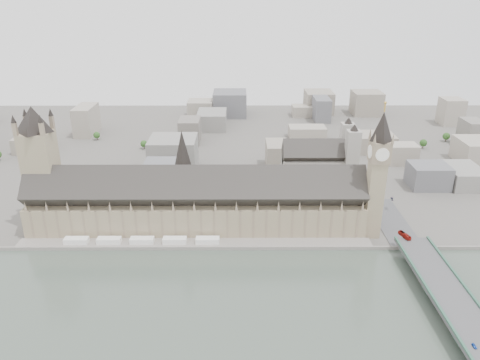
{
  "coord_description": "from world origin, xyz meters",
  "views": [
    {
      "loc": [
        33.73,
        -318.61,
        182.0
      ],
      "look_at": [
        34.86,
        35.39,
        36.11
      ],
      "focal_mm": 35.0,
      "sensor_mm": 36.0,
      "label": 1
    }
  ],
  "objects_px": {
    "palace_of_westminster": "(196,203)",
    "car_approach": "(392,199)",
    "victoria_tower": "(40,162)",
    "red_bus_north": "(405,235)",
    "car_blue": "(474,346)",
    "westminster_bridge": "(451,305)",
    "westminster_abbey": "(320,167)",
    "elizabeth_tower": "(378,167)"
  },
  "relations": [
    {
      "from": "palace_of_westminster",
      "to": "car_approach",
      "type": "bearing_deg",
      "value": 11.11
    },
    {
      "from": "victoria_tower",
      "to": "palace_of_westminster",
      "type": "bearing_deg",
      "value": -2.96
    },
    {
      "from": "victoria_tower",
      "to": "car_approach",
      "type": "xyz_separation_m",
      "value": [
        290.15,
        26.73,
        -44.17
      ]
    },
    {
      "from": "palace_of_westminster",
      "to": "red_bus_north",
      "type": "height_order",
      "value": "palace_of_westminster"
    },
    {
      "from": "red_bus_north",
      "to": "car_approach",
      "type": "distance_m",
      "value": 67.8
    },
    {
      "from": "palace_of_westminster",
      "to": "car_blue",
      "type": "height_order",
      "value": "palace_of_westminster"
    },
    {
      "from": "red_bus_north",
      "to": "palace_of_westminster",
      "type": "bearing_deg",
      "value": 147.48
    },
    {
      "from": "car_blue",
      "to": "car_approach",
      "type": "xyz_separation_m",
      "value": [
        12.74,
        181.54,
        0.13
      ]
    },
    {
      "from": "car_blue",
      "to": "car_approach",
      "type": "bearing_deg",
      "value": 84.17
    },
    {
      "from": "westminster_bridge",
      "to": "westminster_abbey",
      "type": "height_order",
      "value": "westminster_abbey"
    },
    {
      "from": "westminster_abbey",
      "to": "car_blue",
      "type": "height_order",
      "value": "westminster_abbey"
    },
    {
      "from": "westminster_abbey",
      "to": "car_approach",
      "type": "bearing_deg",
      "value": -36.45
    },
    {
      "from": "elizabeth_tower",
      "to": "red_bus_north",
      "type": "relative_size",
      "value": 9.0
    },
    {
      "from": "palace_of_westminster",
      "to": "car_approach",
      "type": "distance_m",
      "value": 171.76
    },
    {
      "from": "victoria_tower",
      "to": "westminster_abbey",
      "type": "bearing_deg",
      "value": 16.5
    },
    {
      "from": "westminster_bridge",
      "to": "car_blue",
      "type": "relative_size",
      "value": 84.82
    },
    {
      "from": "palace_of_westminster",
      "to": "victoria_tower",
      "type": "xyz_separation_m",
      "value": [
        -122.0,
        6.3,
        32.5
      ]
    },
    {
      "from": "red_bus_north",
      "to": "westminster_bridge",
      "type": "bearing_deg",
      "value": -106.43
    },
    {
      "from": "elizabeth_tower",
      "to": "red_bus_north",
      "type": "xyz_separation_m",
      "value": [
        18.96,
        -22.13,
        -46.17
      ]
    },
    {
      "from": "victoria_tower",
      "to": "westminster_bridge",
      "type": "distance_m",
      "value": 309.91
    },
    {
      "from": "victoria_tower",
      "to": "elizabeth_tower",
      "type": "bearing_deg",
      "value": -3.96
    },
    {
      "from": "westminster_bridge",
      "to": "car_approach",
      "type": "xyz_separation_m",
      "value": [
        6.15,
        140.23,
        5.91
      ]
    },
    {
      "from": "palace_of_westminster",
      "to": "red_bus_north",
      "type": "bearing_deg",
      "value": -12.16
    },
    {
      "from": "palace_of_westminster",
      "to": "red_bus_north",
      "type": "distance_m",
      "value": 160.93
    },
    {
      "from": "westminster_abbey",
      "to": "car_approach",
      "type": "relative_size",
      "value": 12.65
    },
    {
      "from": "palace_of_westminster",
      "to": "elizabeth_tower",
      "type": "height_order",
      "value": "elizabeth_tower"
    },
    {
      "from": "westminster_bridge",
      "to": "car_approach",
      "type": "distance_m",
      "value": 140.49
    },
    {
      "from": "palace_of_westminster",
      "to": "westminster_bridge",
      "type": "relative_size",
      "value": 0.82
    },
    {
      "from": "car_blue",
      "to": "westminster_bridge",
      "type": "bearing_deg",
      "value": 79.13
    },
    {
      "from": "victoria_tower",
      "to": "westminster_abbey",
      "type": "xyz_separation_m",
      "value": [
        232.92,
        69.0,
        -30.12
      ]
    },
    {
      "from": "westminster_abbey",
      "to": "car_approach",
      "type": "height_order",
      "value": "westminster_abbey"
    },
    {
      "from": "victoria_tower",
      "to": "car_approach",
      "type": "relative_size",
      "value": 18.6
    },
    {
      "from": "palace_of_westminster",
      "to": "westminster_abbey",
      "type": "bearing_deg",
      "value": 34.17
    },
    {
      "from": "palace_of_westminster",
      "to": "victoria_tower",
      "type": "relative_size",
      "value": 2.65
    },
    {
      "from": "westminster_abbey",
      "to": "car_blue",
      "type": "xyz_separation_m",
      "value": [
        44.49,
        -223.81,
        -14.18
      ]
    },
    {
      "from": "elizabeth_tower",
      "to": "victoria_tower",
      "type": "xyz_separation_m",
      "value": [
        -260.0,
        18.0,
        -2.88
      ]
    },
    {
      "from": "palace_of_westminster",
      "to": "red_bus_north",
      "type": "relative_size",
      "value": 22.19
    },
    {
      "from": "westminster_bridge",
      "to": "red_bus_north",
      "type": "xyz_separation_m",
      "value": [
        -5.04,
        73.37,
        6.79
      ]
    },
    {
      "from": "victoria_tower",
      "to": "red_bus_north",
      "type": "bearing_deg",
      "value": -8.19
    },
    {
      "from": "car_blue",
      "to": "car_approach",
      "type": "height_order",
      "value": "car_approach"
    },
    {
      "from": "victoria_tower",
      "to": "westminster_bridge",
      "type": "height_order",
      "value": "victoria_tower"
    },
    {
      "from": "westminster_abbey",
      "to": "palace_of_westminster",
      "type": "bearing_deg",
      "value": -145.83
    }
  ]
}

